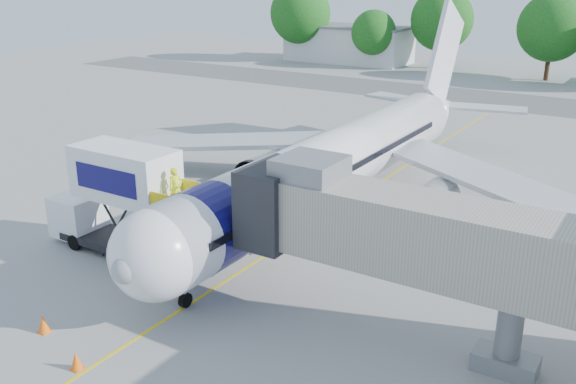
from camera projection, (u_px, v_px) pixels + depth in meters
The scene contains 13 objects.
ground at pixel (302, 232), 34.44m from camera, with size 160.00×160.00×0.00m, color #989996.
guidance_line at pixel (302, 232), 34.44m from camera, with size 0.15×70.00×0.01m, color yellow.
taxiway_strip at pixel (506, 101), 67.97m from camera, with size 120.00×10.00×0.01m, color #59595B.
aircraft at pixel (340, 161), 36.75m from camera, with size 34.17×37.73×11.35m.
jet_bridge at pixel (392, 231), 23.40m from camera, with size 13.90×3.20×6.60m.
catering_hiloader at pixel (118, 200), 31.08m from camera, with size 8.50×2.44×5.50m.
safety_cone_a at pixel (76, 361), 22.59m from camera, with size 0.43×0.43×0.69m.
safety_cone_b at pixel (44, 324), 24.89m from camera, with size 0.46×0.46×0.74m.
outbuilding_left at pixel (348, 43), 95.53m from camera, with size 18.40×8.40×5.30m.
tree_a at pixel (300, 13), 95.07m from camera, with size 8.96×8.96×11.42m.
tree_b at pixel (374, 33), 89.21m from camera, with size 6.22×6.22×7.93m.
tree_c at pixel (442, 20), 87.84m from camera, with size 8.55×8.55×10.90m.
tree_d at pixel (552, 27), 78.28m from camera, with size 8.37×8.37×10.67m.
Camera 1 is at (16.28, -27.30, 13.45)m, focal length 40.00 mm.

